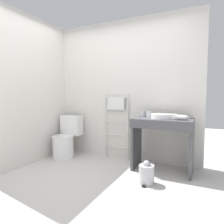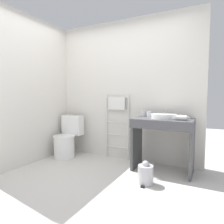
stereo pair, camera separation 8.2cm
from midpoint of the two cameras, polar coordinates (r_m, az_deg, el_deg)
The scene contains 12 objects.
ground_plane at distance 2.75m, azimuth -9.33°, elevation -20.98°, with size 12.00×12.00×0.00m, color silver.
wall_back at distance 3.78m, azimuth 3.94°, elevation 6.07°, with size 2.85×0.12×2.56m, color silver.
wall_side at distance 3.93m, azimuth -19.59°, elevation 5.76°, with size 0.12×2.11×2.56m, color silver.
toilet at distance 4.01m, azimuth -12.16°, elevation -7.68°, with size 0.42×0.56×0.80m.
towel_radiator at distance 3.73m, azimuth 2.02°, elevation -0.23°, with size 0.48×0.06×1.21m.
vanity_counter at distance 3.23m, azimuth 14.98°, elevation -6.68°, with size 0.90×0.55×0.83m.
sink_basin at distance 3.21m, azimuth 15.29°, elevation -1.13°, with size 0.39×0.39×0.07m.
faucet at distance 3.41m, azimuth 16.00°, elevation -0.23°, with size 0.02×0.10×0.11m.
cup_near_wall at distance 3.48m, azimuth 9.71°, elevation -0.46°, with size 0.08×0.08×0.09m.
cup_near_edge at distance 3.39m, azimuth 11.27°, elevation -0.63°, with size 0.07×0.07×0.09m.
hair_dryer at distance 3.08m, azimuth 20.15°, elevation -1.51°, with size 0.20×0.18×0.08m.
trash_bin at distance 2.85m, azimuth 10.42°, elevation -17.05°, with size 0.21×0.24×0.32m.
Camera 2 is at (1.52, -1.97, 1.19)m, focal length 32.00 mm.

